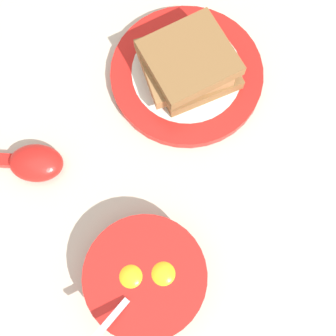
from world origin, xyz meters
The scene contains 5 objects.
ground_plane centered at (0.00, 0.00, 0.00)m, with size 3.00×3.00×0.00m, color beige.
egg_bowl centered at (-0.03, 0.00, 0.02)m, with size 0.15×0.13×0.07m.
toast_plate centered at (-0.22, -0.18, 0.01)m, with size 0.20×0.20×0.01m.
toast_sandwich centered at (-0.22, -0.17, 0.04)m, with size 0.13×0.12×0.05m.
soup_spoon centered at (0.01, -0.20, 0.01)m, with size 0.14×0.13×0.03m.
Camera 1 is at (-0.03, 0.04, 0.55)m, focal length 50.00 mm.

